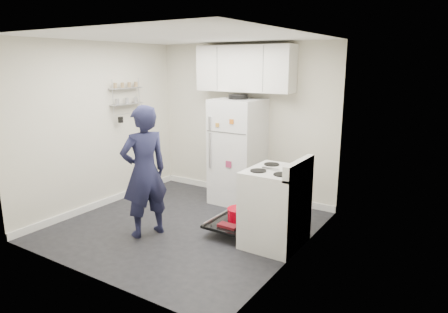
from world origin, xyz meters
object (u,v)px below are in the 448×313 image
Objects in this scene: electric_range at (274,208)px; refrigerator at (238,151)px; person at (144,172)px; open_oven_door at (236,218)px.

electric_range is 0.64× the size of refrigerator.
electric_range is at bearing 134.14° from person.
open_oven_door is at bearing -60.30° from refrigerator.
electric_range is 1.69m from person.
person reaches higher than open_oven_door.
refrigerator is (-0.60, 1.06, 0.63)m from open_oven_door.
open_oven_door is 1.38m from refrigerator.
refrigerator reaches higher than electric_range.
person is at bearing -144.67° from open_oven_door.
open_oven_door is 0.41× the size of refrigerator.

